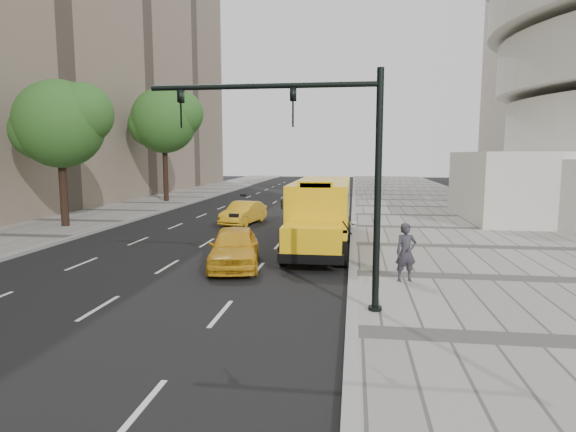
# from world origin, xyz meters

# --- Properties ---
(ground) EXTENTS (140.00, 140.00, 0.00)m
(ground) POSITION_xyz_m (0.00, 0.00, 0.00)
(ground) COLOR black
(ground) RESTS_ON ground
(sidewalk_museum) EXTENTS (12.00, 140.00, 0.15)m
(sidewalk_museum) POSITION_xyz_m (12.00, 0.00, 0.07)
(sidewalk_museum) COLOR gray
(sidewalk_museum) RESTS_ON ground
(sidewalk_far) EXTENTS (6.00, 140.00, 0.15)m
(sidewalk_far) POSITION_xyz_m (-11.00, 0.00, 0.07)
(sidewalk_far) COLOR gray
(sidewalk_far) RESTS_ON ground
(curb_museum) EXTENTS (0.30, 140.00, 0.15)m
(curb_museum) POSITION_xyz_m (6.00, 0.00, 0.07)
(curb_museum) COLOR gray
(curb_museum) RESTS_ON ground
(curb_far) EXTENTS (0.30, 140.00, 0.15)m
(curb_far) POSITION_xyz_m (-8.00, 0.00, 0.07)
(curb_far) COLOR gray
(curb_far) RESTS_ON ground
(tree_b) EXTENTS (5.54, 4.92, 8.40)m
(tree_b) POSITION_xyz_m (-10.41, 3.35, 5.98)
(tree_b) COLOR black
(tree_b) RESTS_ON ground
(tree_c) EXTENTS (6.36, 5.66, 10.00)m
(tree_c) POSITION_xyz_m (-10.39, 18.51, 7.22)
(tree_c) COLOR black
(tree_c) RESTS_ON ground
(school_bus) EXTENTS (2.96, 11.56, 3.19)m
(school_bus) POSITION_xyz_m (4.50, 0.71, 1.76)
(school_bus) COLOR yellow
(school_bus) RESTS_ON ground
(taxi_near) EXTENTS (2.61, 4.74, 1.53)m
(taxi_near) POSITION_xyz_m (1.54, -4.68, 0.76)
(taxi_near) COLOR gold
(taxi_near) RESTS_ON ground
(taxi_far) EXTENTS (2.22, 4.39, 1.38)m
(taxi_far) POSITION_xyz_m (-0.68, 6.38, 0.69)
(taxi_far) COLOR gold
(taxi_far) RESTS_ON ground
(pedestrian) EXTENTS (0.79, 0.62, 1.90)m
(pedestrian) POSITION_xyz_m (7.70, -6.47, 1.10)
(pedestrian) COLOR #312F37
(pedestrian) RESTS_ON sidewalk_museum
(traffic_signal) EXTENTS (6.18, 0.36, 6.40)m
(traffic_signal) POSITION_xyz_m (5.19, -9.59, 4.09)
(traffic_signal) COLOR black
(traffic_signal) RESTS_ON ground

